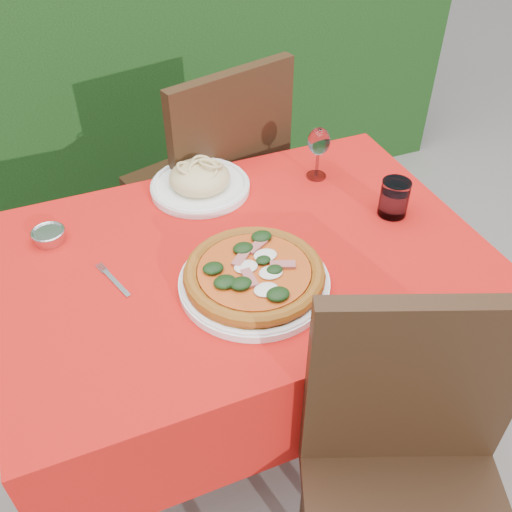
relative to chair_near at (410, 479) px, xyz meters
name	(u,v)px	position (x,y,z in m)	size (l,w,h in m)	color
ground	(245,414)	(-0.14, 0.64, -0.57)	(60.00, 60.00, 0.00)	#68625E
hedge	(112,8)	(-0.14, 2.19, 0.35)	(3.20, 0.55, 1.78)	black
dining_table	(243,293)	(-0.14, 0.64, 0.03)	(1.26, 0.86, 0.75)	#412815
chair_near	(410,479)	(0.00, 0.00, 0.00)	(0.58, 0.58, 0.99)	black
chair_far	(216,179)	(-0.01, 1.23, 0.02)	(0.57, 0.57, 1.03)	black
pizza_plate	(254,276)	(-0.15, 0.50, 0.21)	(0.43, 0.43, 0.07)	white
pasta_plate	(200,181)	(-0.15, 0.95, 0.21)	(0.30, 0.30, 0.08)	white
water_glass	(394,200)	(0.32, 0.63, 0.23)	(0.08, 0.08, 0.11)	silver
wine_glass	(319,143)	(0.21, 0.88, 0.30)	(0.07, 0.07, 0.17)	silver
fork	(116,283)	(-0.47, 0.64, 0.18)	(0.02, 0.16, 0.00)	silver
steel_ramekin	(49,236)	(-0.60, 0.88, 0.19)	(0.08, 0.08, 0.03)	silver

